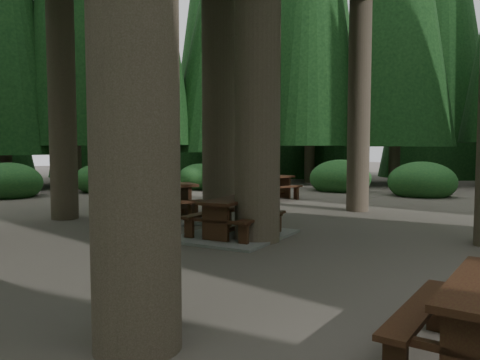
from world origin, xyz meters
TOP-DOWN VIEW (x-y plane):
  - ground at (0.00, 0.00)m, footprint 80.00×80.00m
  - picnic_table_a at (0.65, 0.74)m, footprint 2.81×2.64m
  - picnic_table_c at (0.13, 3.43)m, footprint 2.86×2.50m
  - picnic_table_d at (5.20, 5.62)m, footprint 1.84×1.50m
  - shrub_ring at (0.70, 0.75)m, footprint 23.86×24.64m

SIDE VIEW (x-z plane):
  - ground at x=0.00m, z-range 0.00..0.00m
  - picnic_table_a at x=0.65m, z-range -0.12..0.63m
  - picnic_table_c at x=0.13m, z-range -0.13..0.74m
  - shrub_ring at x=0.70m, z-range -0.35..1.15m
  - picnic_table_d at x=5.20m, z-range 0.13..0.90m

